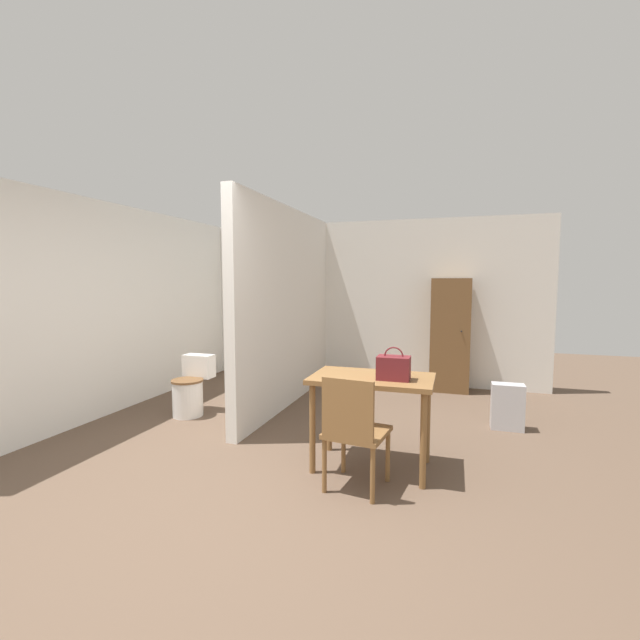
# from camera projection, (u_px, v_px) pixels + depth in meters

# --- Properties ---
(ground_plane) EXTENTS (16.00, 16.00, 0.00)m
(ground_plane) POSITION_uv_depth(u_px,v_px,m) (212.00, 517.00, 2.87)
(ground_plane) COLOR brown
(wall_back) EXTENTS (5.72, 0.12, 2.50)m
(wall_back) POSITION_uv_depth(u_px,v_px,m) (355.00, 302.00, 6.79)
(wall_back) COLOR white
(wall_back) RESTS_ON ground_plane
(wall_left) EXTENTS (0.12, 5.18, 2.50)m
(wall_left) POSITION_uv_depth(u_px,v_px,m) (132.00, 307.00, 5.47)
(wall_left) COLOR white
(wall_left) RESTS_ON ground_plane
(partition_wall) EXTENTS (0.12, 2.99, 2.50)m
(partition_wall) POSITION_uv_depth(u_px,v_px,m) (288.00, 307.00, 5.47)
(partition_wall) COLOR white
(partition_wall) RESTS_ON ground_plane
(dining_table) EXTENTS (1.01, 0.62, 0.79)m
(dining_table) POSITION_uv_depth(u_px,v_px,m) (372.00, 389.00, 3.58)
(dining_table) COLOR brown
(dining_table) RESTS_ON ground_plane
(wooden_chair) EXTENTS (0.49, 0.49, 0.89)m
(wooden_chair) POSITION_uv_depth(u_px,v_px,m) (354.00, 429.00, 3.19)
(wooden_chair) COLOR brown
(wooden_chair) RESTS_ON ground_plane
(toilet) EXTENTS (0.37, 0.52, 0.69)m
(toilet) POSITION_uv_depth(u_px,v_px,m) (191.00, 389.00, 5.06)
(toilet) COLOR white
(toilet) RESTS_ON ground_plane
(handbag) EXTENTS (0.26, 0.17, 0.27)m
(handbag) POSITION_uv_depth(u_px,v_px,m) (394.00, 368.00, 3.45)
(handbag) COLOR maroon
(handbag) RESTS_ON dining_table
(wooden_cabinet) EXTENTS (0.54, 0.42, 1.62)m
(wooden_cabinet) POSITION_uv_depth(u_px,v_px,m) (450.00, 335.00, 6.12)
(wooden_cabinet) COLOR brown
(wooden_cabinet) RESTS_ON ground_plane
(space_heater) EXTENTS (0.33, 0.18, 0.49)m
(space_heater) POSITION_uv_depth(u_px,v_px,m) (507.00, 407.00, 4.55)
(space_heater) COLOR #BCBCC1
(space_heater) RESTS_ON ground_plane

